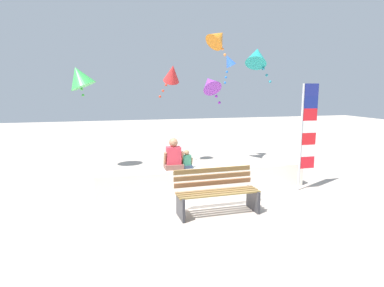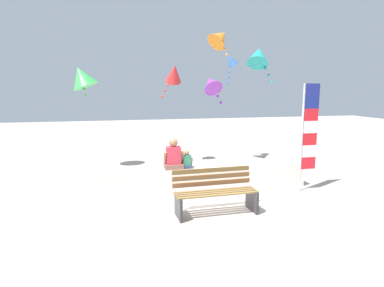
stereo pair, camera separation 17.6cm
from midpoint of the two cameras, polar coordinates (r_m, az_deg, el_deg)
name	(u,v)px [view 2 (the right image)]	position (r m, az deg, el deg)	size (l,w,h in m)	color
ground_plane	(214,201)	(7.38, 4.51, -10.06)	(40.00, 40.00, 0.00)	#B8AA9D
seawall_ledge	(203,178)	(8.08, 2.66, -6.15)	(5.19, 0.61, 0.58)	silver
park_bench	(215,193)	(6.60, 4.83, -8.61)	(1.68, 0.66, 0.88)	olive
person_adult	(173,157)	(7.79, -2.63, -2.36)	(0.49, 0.36, 0.75)	brown
person_child	(187,161)	(7.88, -0.31, -3.08)	(0.29, 0.21, 0.45)	#2A364C
flag_banner	(307,131)	(8.28, 20.20, 2.07)	(0.43, 0.05, 2.60)	#B7B7BC
kite_purple	(211,83)	(9.19, 3.98, 10.48)	(0.64, 0.74, 0.92)	purple
kite_green	(82,77)	(10.28, -18.33, 11.04)	(1.05, 0.92, 1.00)	green
kite_teal	(258,56)	(9.67, 12.12, 14.82)	(0.93, 0.99, 1.15)	teal
kite_orange	(220,38)	(10.56, 5.50, 18.05)	(0.97, 0.88, 0.98)	orange
kite_red	(174,74)	(10.43, -2.69, 12.18)	(0.71, 0.74, 1.12)	red
kite_blue	(231,61)	(11.16, 7.37, 14.18)	(0.49, 0.62, 1.00)	blue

